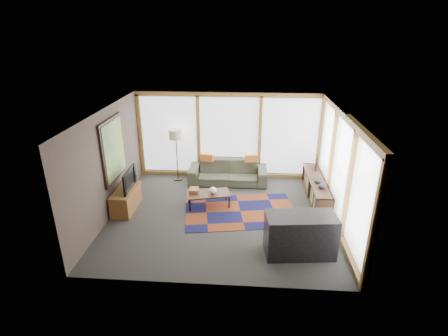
# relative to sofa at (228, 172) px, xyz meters

# --- Properties ---
(ground) EXTENTS (5.50, 5.50, 0.00)m
(ground) POSITION_rel_sofa_xyz_m (-0.00, -1.95, -0.34)
(ground) COLOR #282826
(ground) RESTS_ON ground
(room_envelope) EXTENTS (5.52, 5.02, 2.62)m
(room_envelope) POSITION_rel_sofa_xyz_m (0.49, -1.39, 1.21)
(room_envelope) COLOR #453B34
(room_envelope) RESTS_ON ground
(rug) EXTENTS (3.01, 2.19, 0.01)m
(rug) POSITION_rel_sofa_xyz_m (0.43, -1.74, -0.33)
(rug) COLOR maroon
(rug) RESTS_ON ground
(sofa) EXTENTS (2.30, 0.91, 0.67)m
(sofa) POSITION_rel_sofa_xyz_m (0.00, 0.00, 0.00)
(sofa) COLOR #35392A
(sofa) RESTS_ON ground
(pillow_left) EXTENTS (0.39, 0.16, 0.21)m
(pillow_left) POSITION_rel_sofa_xyz_m (-0.62, -0.01, 0.44)
(pillow_left) COLOR #CF6523
(pillow_left) RESTS_ON sofa
(pillow_right) EXTENTS (0.38, 0.16, 0.20)m
(pillow_right) POSITION_rel_sofa_xyz_m (0.67, 0.03, 0.44)
(pillow_right) COLOR #CF6523
(pillow_right) RESTS_ON sofa
(floor_lamp) EXTENTS (0.40, 0.40, 1.57)m
(floor_lamp) POSITION_rel_sofa_xyz_m (-1.53, 0.10, 0.45)
(floor_lamp) COLOR black
(floor_lamp) RESTS_ON ground
(coffee_table) EXTENTS (1.18, 0.78, 0.36)m
(coffee_table) POSITION_rel_sofa_xyz_m (-0.41, -1.48, -0.15)
(coffee_table) COLOR black
(coffee_table) RESTS_ON ground
(book_stack) EXTENTS (0.24, 0.29, 0.10)m
(book_stack) POSITION_rel_sofa_xyz_m (-0.80, -1.44, 0.07)
(book_stack) COLOR brown
(book_stack) RESTS_ON coffee_table
(vase) EXTENTS (0.22, 0.22, 0.17)m
(vase) POSITION_rel_sofa_xyz_m (-0.30, -1.49, 0.11)
(vase) COLOR silver
(vase) RESTS_ON coffee_table
(bookshelf) EXTENTS (0.42, 2.33, 0.58)m
(bookshelf) POSITION_rel_sofa_xyz_m (2.43, -0.91, -0.04)
(bookshelf) COLOR black
(bookshelf) RESTS_ON ground
(bowl_a) EXTENTS (0.25, 0.25, 0.10)m
(bowl_a) POSITION_rel_sofa_xyz_m (2.46, -1.43, 0.30)
(bowl_a) COLOR black
(bowl_a) RESTS_ON bookshelf
(bowl_b) EXTENTS (0.21, 0.21, 0.09)m
(bowl_b) POSITION_rel_sofa_xyz_m (2.40, -1.12, 0.29)
(bowl_b) COLOR black
(bowl_b) RESTS_ON bookshelf
(shelf_picture) EXTENTS (0.08, 0.32, 0.41)m
(shelf_picture) POSITION_rel_sofa_xyz_m (2.50, -0.20, 0.45)
(shelf_picture) COLOR black
(shelf_picture) RESTS_ON bookshelf
(tv_console) EXTENTS (0.46, 1.11, 0.56)m
(tv_console) POSITION_rel_sofa_xyz_m (-2.47, -1.83, -0.06)
(tv_console) COLOR brown
(tv_console) RESTS_ON ground
(television) EXTENTS (0.14, 0.92, 0.53)m
(television) POSITION_rel_sofa_xyz_m (-2.43, -1.79, 0.49)
(television) COLOR black
(television) RESTS_ON tv_console
(bar_counter) EXTENTS (1.46, 0.80, 0.88)m
(bar_counter) POSITION_rel_sofa_xyz_m (1.67, -3.39, 0.11)
(bar_counter) COLOR black
(bar_counter) RESTS_ON ground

